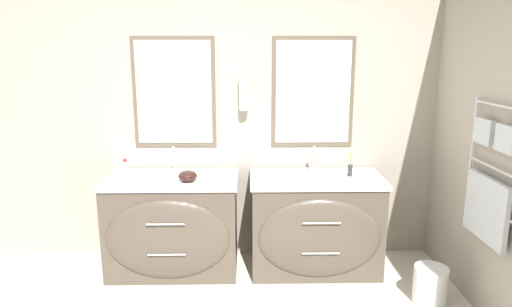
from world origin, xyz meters
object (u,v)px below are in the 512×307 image
vanity_left (173,225)px  waste_bin (430,284)px  vanity_right (315,224)px  toiletry_bottle (126,171)px  flower_vase (350,167)px  amenity_bowl (188,176)px

vanity_left → waste_bin: vanity_left is taller
vanity_right → toiletry_bottle: toiletry_bottle is taller
flower_vase → waste_bin: bearing=-49.3°
vanity_left → vanity_right: bearing=0.0°
amenity_bowl → vanity_right: bearing=5.0°
vanity_right → flower_vase: 0.59m
waste_bin → amenity_bowl: bearing=166.3°
vanity_right → toiletry_bottle: size_ratio=6.08×
vanity_right → waste_bin: (0.81, -0.56, -0.28)m
vanity_left → flower_vase: bearing=1.8°
waste_bin → vanity_left: bearing=164.8°
vanity_left → waste_bin: bearing=-15.2°
amenity_bowl → waste_bin: (1.90, -0.46, -0.74)m
vanity_left → toiletry_bottle: toiletry_bottle is taller
toiletry_bottle → flower_vase: flower_vase is taller
vanity_right → toiletry_bottle: bearing=-177.8°
amenity_bowl → flower_vase: flower_vase is taller
vanity_left → vanity_right: size_ratio=1.00×
amenity_bowl → flower_vase: (1.38, 0.14, 0.04)m
flower_vase → waste_bin: 1.12m
vanity_left → flower_vase: size_ratio=5.48×
amenity_bowl → waste_bin: size_ratio=0.54×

